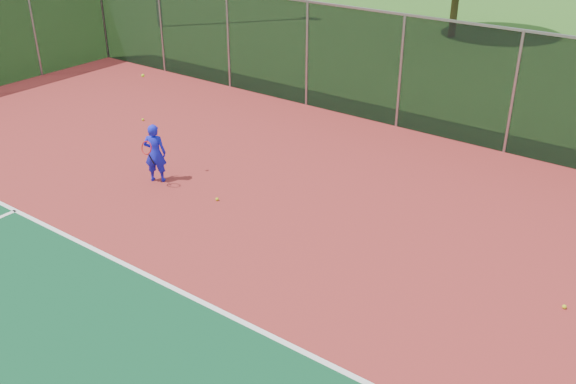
% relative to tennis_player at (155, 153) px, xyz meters
% --- Properties ---
extents(fence_back, '(30.00, 0.06, 3.03)m').
position_rel_tennis_player_xyz_m(fence_back, '(5.72, 6.26, 0.86)').
color(fence_back, black).
rests_on(fence_back, court_apron).
extents(tennis_player, '(0.60, 0.68, 2.40)m').
position_rel_tennis_player_xyz_m(tennis_player, '(0.00, 0.00, 0.00)').
color(tennis_player, '#171BDB').
rests_on(tennis_player, court_apron).
extents(practice_ball_0, '(0.07, 0.07, 0.07)m').
position_rel_tennis_player_xyz_m(practice_ball_0, '(8.73, 0.60, -0.64)').
color(practice_ball_0, '#C0C817').
rests_on(practice_ball_0, court_apron).
extents(practice_ball_2, '(0.07, 0.07, 0.07)m').
position_rel_tennis_player_xyz_m(practice_ball_2, '(-3.16, 2.42, -0.64)').
color(practice_ball_2, '#C0C817').
rests_on(practice_ball_2, court_apron).
extents(practice_ball_4, '(0.07, 0.07, 0.07)m').
position_rel_tennis_player_xyz_m(practice_ball_4, '(1.74, 0.07, -0.64)').
color(practice_ball_4, '#C0C817').
rests_on(practice_ball_4, court_apron).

